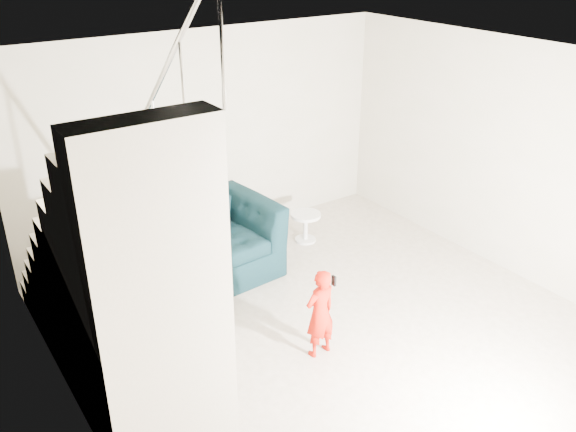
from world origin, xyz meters
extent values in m
plane|color=gray|center=(0.00, 0.00, 0.00)|extent=(5.50, 5.50, 0.00)
plane|color=silver|center=(0.00, 0.00, 2.70)|extent=(5.50, 5.50, 0.00)
plane|color=#AAA48A|center=(0.00, 2.75, 1.35)|extent=(5.00, 0.00, 5.00)
plane|color=#AAA48A|center=(-2.50, 0.00, 1.35)|extent=(0.00, 5.50, 5.50)
plane|color=#AAA48A|center=(2.50, 0.00, 1.35)|extent=(0.00, 5.50, 5.50)
imported|color=black|center=(-0.44, 1.86, 0.43)|extent=(1.42, 1.26, 0.87)
imported|color=#960504|center=(-0.34, -0.05, 0.46)|extent=(0.35, 0.24, 0.92)
cylinder|color=silver|center=(0.92, 1.92, 0.37)|extent=(0.39, 0.39, 0.04)
cylinder|color=silver|center=(0.92, 1.92, 0.18)|extent=(0.06, 0.06, 0.36)
cylinder|color=silver|center=(0.92, 1.92, 0.01)|extent=(0.28, 0.28, 0.03)
cube|color=#ADA089|center=(-2.00, 2.35, 0.14)|extent=(1.00, 0.30, 0.27)
cube|color=#ADA089|center=(-2.00, 2.05, 0.27)|extent=(1.00, 0.30, 0.54)
cube|color=#ADA089|center=(-2.00, 1.75, 0.41)|extent=(1.00, 0.30, 0.81)
cube|color=#ADA089|center=(-2.00, 1.45, 0.54)|extent=(1.00, 0.30, 1.08)
cube|color=#ADA089|center=(-2.00, 1.15, 0.68)|extent=(1.00, 0.30, 1.35)
cube|color=#ADA089|center=(-2.00, 0.85, 0.81)|extent=(1.00, 0.30, 1.62)
cube|color=#ADA089|center=(-2.00, 0.55, 0.95)|extent=(1.00, 0.30, 1.89)
cube|color=#ADA089|center=(-2.00, 0.25, 1.08)|extent=(1.00, 0.30, 2.16)
cube|color=#ADA089|center=(-2.00, -0.05, 1.22)|extent=(1.00, 0.30, 2.43)
cube|color=#ADA089|center=(-2.00, -0.35, 1.35)|extent=(1.00, 0.30, 2.70)
cylinder|color=silver|center=(-1.50, 1.00, 2.25)|extent=(0.04, 3.03, 2.73)
cylinder|color=silver|center=(-1.50, 2.50, 0.50)|extent=(0.04, 0.04, 1.00)
cube|color=black|center=(-0.35, 2.10, 0.68)|extent=(0.45, 0.22, 0.45)
cube|color=black|center=(-1.04, 1.88, 0.54)|extent=(0.06, 0.56, 0.63)
cube|color=black|center=(-0.23, -0.10, 0.80)|extent=(0.02, 0.05, 0.10)
camera|label=1|loc=(-3.30, -3.83, 3.74)|focal=38.00mm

